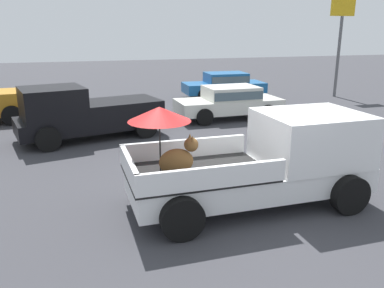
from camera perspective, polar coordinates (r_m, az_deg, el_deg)
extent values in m
plane|color=#38383D|center=(8.64, 8.11, -8.53)|extent=(80.00, 80.00, 0.00)
cylinder|color=black|center=(10.09, 14.86, -2.77)|extent=(0.80, 0.29, 0.80)
cylinder|color=black|center=(8.62, 21.72, -6.77)|extent=(0.80, 0.29, 0.80)
cylinder|color=black|center=(8.82, -4.94, -5.08)|extent=(0.80, 0.29, 0.80)
cylinder|color=black|center=(7.08, -1.44, -10.65)|extent=(0.80, 0.29, 0.80)
cube|color=white|center=(8.42, 8.26, -5.01)|extent=(5.02, 1.86, 0.50)
cube|color=white|center=(8.85, 16.69, 0.91)|extent=(2.12, 1.89, 1.08)
cube|color=#4C606B|center=(9.39, 21.88, 2.54)|extent=(0.08, 1.72, 0.64)
cube|color=black|center=(7.92, 0.78, -4.08)|extent=(2.82, 1.88, 0.06)
cube|color=white|center=(8.67, -1.10, -0.62)|extent=(2.80, 0.14, 0.40)
cube|color=white|center=(7.02, 3.12, -4.81)|extent=(2.80, 0.14, 0.40)
cube|color=white|center=(7.55, -9.02, -3.45)|extent=(0.12, 1.84, 0.40)
ellipsoid|color=brown|center=(7.63, -2.28, -2.58)|extent=(0.68, 0.33, 0.52)
sphere|color=brown|center=(7.61, -0.12, -0.08)|extent=(0.28, 0.28, 0.28)
cone|color=brown|center=(7.64, -0.30, 1.09)|extent=(0.09, 0.09, 0.12)
cone|color=brown|center=(7.50, 0.06, 0.78)|extent=(0.09, 0.09, 0.12)
cylinder|color=black|center=(7.67, -4.61, -0.34)|extent=(0.03, 0.03, 1.07)
cone|color=red|center=(7.51, -4.72, 4.33)|extent=(1.23, 1.23, 0.28)
cylinder|color=black|center=(16.74, -24.47, 3.74)|extent=(0.78, 0.31, 0.76)
cylinder|color=black|center=(18.60, -24.16, 4.91)|extent=(0.78, 0.31, 0.76)
cylinder|color=black|center=(12.74, -19.98, 0.65)|extent=(0.80, 0.42, 0.76)
cylinder|color=black|center=(14.57, -21.29, 2.40)|extent=(0.80, 0.42, 0.76)
cylinder|color=black|center=(13.59, -6.63, 2.47)|extent=(0.80, 0.42, 0.76)
cylinder|color=black|center=(15.31, -9.42, 3.94)|extent=(0.80, 0.42, 0.76)
cube|color=black|center=(13.93, -14.27, 3.13)|extent=(5.08, 2.82, 0.50)
cube|color=black|center=(13.53, -19.40, 5.58)|extent=(2.25, 2.18, 1.00)
cube|color=black|center=(14.12, -10.48, 5.41)|extent=(3.03, 2.36, 0.40)
cylinder|color=black|center=(15.23, 1.82, 3.89)|extent=(0.66, 0.23, 0.66)
cylinder|color=black|center=(16.87, -0.17, 5.12)|extent=(0.66, 0.23, 0.66)
cylinder|color=black|center=(16.31, 10.83, 4.44)|extent=(0.66, 0.23, 0.66)
cylinder|color=black|center=(17.85, 8.17, 5.58)|extent=(0.66, 0.23, 0.66)
cube|color=silver|center=(16.47, 5.26, 5.56)|extent=(4.33, 1.84, 0.52)
cube|color=silver|center=(16.42, 5.63, 7.29)|extent=(2.13, 1.64, 0.56)
cube|color=#4C606B|center=(16.42, 5.63, 7.29)|extent=(2.07, 1.72, 0.32)
cylinder|color=black|center=(20.34, 1.76, 7.05)|extent=(0.67, 0.24, 0.66)
cylinder|color=black|center=(22.01, 0.47, 7.77)|extent=(0.67, 0.24, 0.66)
cylinder|color=black|center=(21.24, 8.83, 7.26)|extent=(0.67, 0.24, 0.66)
cylinder|color=black|center=(22.85, 7.09, 7.96)|extent=(0.67, 0.24, 0.66)
cube|color=#195999|center=(21.54, 4.59, 8.12)|extent=(4.36, 1.92, 0.52)
cube|color=#195999|center=(21.50, 4.88, 9.44)|extent=(2.16, 1.68, 0.56)
cube|color=#4C606B|center=(21.50, 4.88, 9.44)|extent=(2.10, 1.75, 0.32)
cylinder|color=#59595B|center=(23.06, 20.26, 11.62)|extent=(0.16, 0.16, 4.21)
cube|color=gold|center=(23.04, 20.91, 17.94)|extent=(1.40, 0.12, 0.90)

